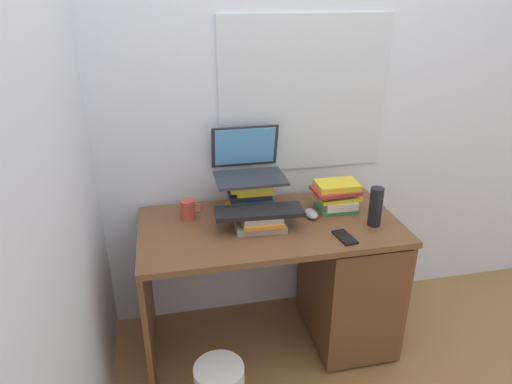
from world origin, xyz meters
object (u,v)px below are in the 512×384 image
keyboard (259,212)px  book_stack_tall (250,196)px  water_bottle (376,207)px  desk (329,275)px  book_stack_keyboard_riser (261,222)px  computer_mouse (311,214)px  laptop (248,165)px  mug (188,210)px  book_stack_side (337,196)px  cell_phone (345,237)px

keyboard → book_stack_tall: bearing=95.9°
book_stack_tall → water_bottle: size_ratio=1.17×
keyboard → water_bottle: water_bottle is taller
desk → book_stack_keyboard_riser: (-0.37, -0.01, 0.37)m
keyboard → water_bottle: (0.56, -0.08, 0.01)m
book_stack_tall → computer_mouse: book_stack_tall is taller
book_stack_tall → water_bottle: bearing=-25.1°
laptop → mug: size_ratio=3.13×
mug → book_stack_tall: bearing=1.8°
desk → laptop: size_ratio=3.67×
book_stack_keyboard_riser → book_stack_side: size_ratio=0.99×
book_stack_tall → mug: bearing=-178.2°
book_stack_tall → book_stack_keyboard_riser: book_stack_tall is taller
laptop → keyboard: size_ratio=0.83×
computer_mouse → laptop: bearing=148.7°
book_stack_keyboard_riser → cell_phone: bearing=-25.3°
mug → water_bottle: size_ratio=0.57×
laptop → book_stack_tall: bearing=-91.3°
desk → book_stack_keyboard_riser: book_stack_keyboard_riser is taller
cell_phone → mug: bearing=144.8°
water_bottle → computer_mouse: bearing=152.1°
keyboard → water_bottle: size_ratio=2.14×
water_bottle → book_stack_tall: bearing=154.9°
water_bottle → desk: bearing=152.6°
book_stack_keyboard_riser → computer_mouse: 0.28m
water_bottle → mug: bearing=163.9°
book_stack_keyboard_riser → book_stack_side: (0.43, 0.13, 0.04)m
book_stack_keyboard_riser → laptop: bearing=93.3°
water_bottle → book_stack_side: bearing=119.5°
laptop → mug: bearing=-168.3°
computer_mouse → cell_phone: computer_mouse is taller
computer_mouse → cell_phone: size_ratio=0.76×
book_stack_keyboard_riser → mug: size_ratio=2.22×
book_stack_side → cell_phone: size_ratio=1.82×
book_stack_keyboard_riser → water_bottle: 0.56m
book_stack_tall → mug: 0.32m
book_stack_tall → desk: bearing=-24.0°
book_stack_keyboard_riser → computer_mouse: book_stack_keyboard_riser is taller
book_stack_keyboard_riser → computer_mouse: size_ratio=2.36×
cell_phone → book_stack_side: bearing=68.2°
computer_mouse → cell_phone: 0.25m
book_stack_tall → keyboard: book_stack_tall is taller
book_stack_keyboard_riser → keyboard: size_ratio=0.58×
book_stack_keyboard_riser → keyboard: 0.05m
mug → computer_mouse: bearing=-10.2°
computer_mouse → mug: bearing=169.8°
keyboard → computer_mouse: keyboard is taller
keyboard → mug: size_ratio=3.79×
book_stack_side → laptop: (-0.45, 0.11, 0.16)m
book_stack_keyboard_riser → desk: bearing=2.1°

